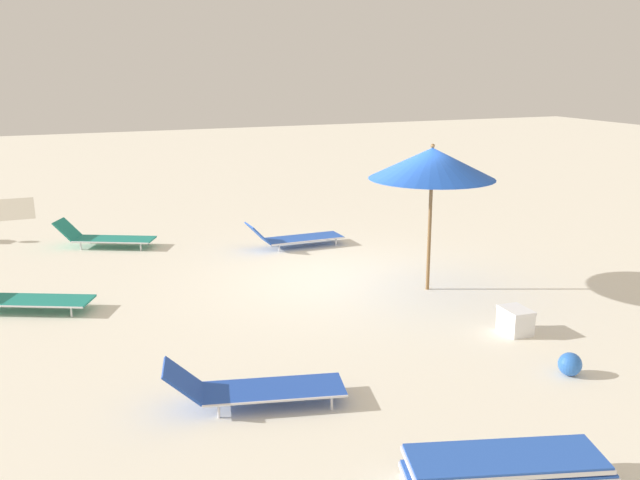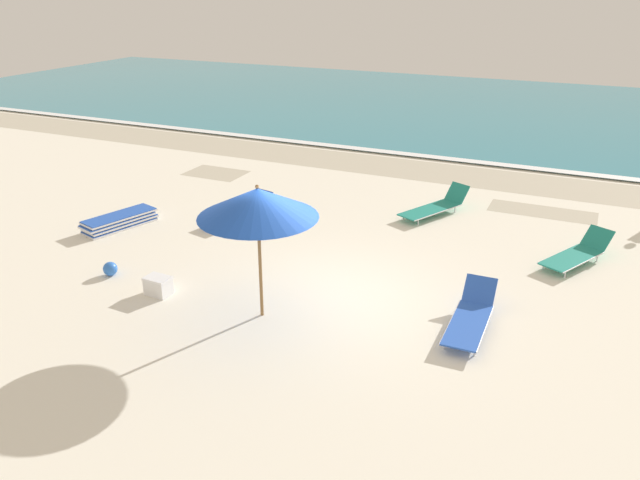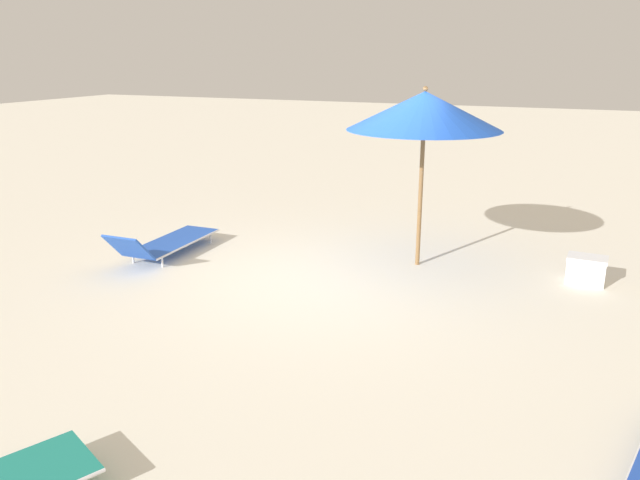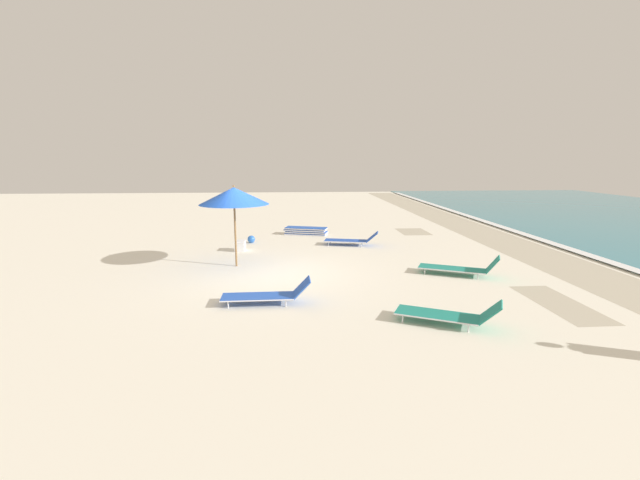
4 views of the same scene
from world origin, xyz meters
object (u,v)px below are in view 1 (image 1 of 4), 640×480
(beach_ball, at_px, (570,364))
(sun_lounger_near_water_right, at_px, (18,297))
(cooler_box, at_px, (515,321))
(sun_lounger_near_water_left, at_px, (294,237))
(lounger_stack, at_px, (505,471))
(sun_lounger_beside_umbrella, at_px, (104,237))
(sun_lounger_under_umbrella, at_px, (254,387))
(beach_umbrella, at_px, (432,164))

(beach_ball, bearing_deg, sun_lounger_near_water_right, 50.75)
(cooler_box, bearing_deg, sun_lounger_near_water_left, 15.51)
(lounger_stack, relative_size, beach_ball, 6.73)
(lounger_stack, distance_m, sun_lounger_near_water_right, 8.09)
(sun_lounger_beside_umbrella, xyz_separation_m, beach_ball, (-8.83, -4.71, -0.07))
(beach_ball, bearing_deg, cooler_box, -10.57)
(beach_ball, bearing_deg, sun_lounger_under_umbrella, 79.04)
(sun_lounger_near_water_left, relative_size, sun_lounger_near_water_right, 0.92)
(beach_umbrella, relative_size, sun_lounger_near_water_right, 1.12)
(sun_lounger_under_umbrella, height_order, cooler_box, sun_lounger_under_umbrella)
(beach_umbrella, height_order, sun_lounger_near_water_left, beach_umbrella)
(beach_umbrella, distance_m, beach_ball, 4.23)
(sun_lounger_near_water_left, bearing_deg, lounger_stack, 171.36)
(sun_lounger_under_umbrella, bearing_deg, sun_lounger_beside_umbrella, 19.22)
(sun_lounger_beside_umbrella, height_order, cooler_box, sun_lounger_beside_umbrella)
(sun_lounger_under_umbrella, xyz_separation_m, beach_ball, (-0.76, -3.91, -0.07))
(sun_lounger_near_water_right, height_order, beach_ball, sun_lounger_near_water_right)
(lounger_stack, relative_size, sun_lounger_near_water_left, 0.97)
(sun_lounger_under_umbrella, bearing_deg, beach_umbrella, -40.44)
(sun_lounger_under_umbrella, relative_size, sun_lounger_beside_umbrella, 1.02)
(beach_ball, bearing_deg, sun_lounger_near_water_left, 7.77)
(sun_lounger_beside_umbrella, bearing_deg, beach_ball, -125.23)
(sun_lounger_near_water_right, distance_m, cooler_box, 7.67)
(sun_lounger_beside_umbrella, xyz_separation_m, sun_lounger_near_water_right, (-3.60, 1.69, 0.00))
(sun_lounger_under_umbrella, distance_m, sun_lounger_beside_umbrella, 8.11)
(sun_lounger_beside_umbrella, distance_m, beach_ball, 10.01)
(sun_lounger_beside_umbrella, height_order, sun_lounger_near_water_right, sun_lounger_near_water_right)
(sun_lounger_beside_umbrella, distance_m, cooler_box, 8.91)
(beach_umbrella, bearing_deg, sun_lounger_near_water_right, 76.86)
(sun_lounger_near_water_left, bearing_deg, beach_umbrella, -163.14)
(beach_umbrella, xyz_separation_m, sun_lounger_near_water_left, (3.59, 1.14, -1.97))
(beach_ball, height_order, cooler_box, cooler_box)
(sun_lounger_beside_umbrella, distance_m, sun_lounger_near_water_left, 4.02)
(beach_umbrella, xyz_separation_m, sun_lounger_beside_umbrella, (5.13, 4.86, -1.97))
(sun_lounger_beside_umbrella, bearing_deg, sun_lounger_near_water_left, -85.79)
(sun_lounger_beside_umbrella, relative_size, cooler_box, 4.05)
(sun_lounger_near_water_left, height_order, cooler_box, sun_lounger_near_water_left)
(sun_lounger_near_water_left, xyz_separation_m, sun_lounger_near_water_right, (-2.06, 5.41, 0.00))
(sun_lounger_near_water_right, xyz_separation_m, cooler_box, (-3.78, -6.68, -0.03))
(sun_lounger_under_umbrella, height_order, sun_lounger_beside_umbrella, sun_lounger_beside_umbrella)
(sun_lounger_near_water_left, relative_size, beach_ball, 6.95)
(sun_lounger_near_water_right, bearing_deg, cooler_box, -94.00)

